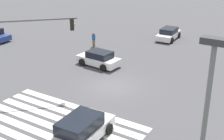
{
  "coord_description": "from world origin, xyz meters",
  "views": [
    {
      "loc": [
        12.19,
        -19.74,
        10.76
      ],
      "look_at": [
        0.0,
        0.0,
        1.44
      ],
      "focal_mm": 50.0,
      "sensor_mm": 36.0,
      "label": 1
    }
  ],
  "objects_px": {
    "car_0": "(81,130)",
    "street_light_pole_a": "(203,139)",
    "car_4": "(169,34)",
    "pedestrian": "(94,39)",
    "car_3": "(99,59)",
    "traffic_signal_mast": "(0,41)"
  },
  "relations": [
    {
      "from": "car_0",
      "to": "car_3",
      "type": "xyz_separation_m",
      "value": [
        -6.08,
        10.9,
        -0.06
      ]
    },
    {
      "from": "car_4",
      "to": "pedestrian",
      "type": "bearing_deg",
      "value": -42.55
    },
    {
      "from": "traffic_signal_mast",
      "to": "car_3",
      "type": "relative_size",
      "value": 1.42
    },
    {
      "from": "car_0",
      "to": "street_light_pole_a",
      "type": "relative_size",
      "value": 0.56
    },
    {
      "from": "car_0",
      "to": "pedestrian",
      "type": "relative_size",
      "value": 2.84
    },
    {
      "from": "car_3",
      "to": "pedestrian",
      "type": "relative_size",
      "value": 2.58
    },
    {
      "from": "street_light_pole_a",
      "to": "traffic_signal_mast",
      "type": "bearing_deg",
      "value": 161.95
    },
    {
      "from": "car_0",
      "to": "pedestrian",
      "type": "height_order",
      "value": "pedestrian"
    },
    {
      "from": "traffic_signal_mast",
      "to": "street_light_pole_a",
      "type": "distance_m",
      "value": 16.86
    },
    {
      "from": "car_3",
      "to": "street_light_pole_a",
      "type": "xyz_separation_m",
      "value": [
        13.8,
        -14.41,
        4.28
      ]
    },
    {
      "from": "car_0",
      "to": "car_4",
      "type": "xyz_separation_m",
      "value": [
        -3.86,
        22.88,
        -0.09
      ]
    },
    {
      "from": "car_0",
      "to": "street_light_pole_a",
      "type": "xyz_separation_m",
      "value": [
        7.72,
        -3.51,
        4.21
      ]
    },
    {
      "from": "pedestrian",
      "to": "street_light_pole_a",
      "type": "xyz_separation_m",
      "value": [
        17.68,
        -19.13,
        4.06
      ]
    },
    {
      "from": "car_0",
      "to": "street_light_pole_a",
      "type": "bearing_deg",
      "value": -116.18
    },
    {
      "from": "car_0",
      "to": "car_4",
      "type": "height_order",
      "value": "car_0"
    },
    {
      "from": "car_3",
      "to": "street_light_pole_a",
      "type": "bearing_deg",
      "value": 138.04
    },
    {
      "from": "pedestrian",
      "to": "car_0",
      "type": "bearing_deg",
      "value": -10.05
    },
    {
      "from": "car_3",
      "to": "street_light_pole_a",
      "type": "relative_size",
      "value": 0.51
    },
    {
      "from": "traffic_signal_mast",
      "to": "car_4",
      "type": "distance_m",
      "value": 21.95
    },
    {
      "from": "car_3",
      "to": "traffic_signal_mast",
      "type": "bearing_deg",
      "value": 80.65
    },
    {
      "from": "car_3",
      "to": "pedestrian",
      "type": "distance_m",
      "value": 6.12
    },
    {
      "from": "car_4",
      "to": "pedestrian",
      "type": "xyz_separation_m",
      "value": [
        -6.1,
        -7.25,
        0.24
      ]
    }
  ]
}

